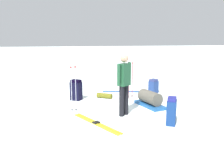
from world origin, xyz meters
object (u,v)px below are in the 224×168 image
(backpack_large_dark, at_px, (76,90))
(backpack_small_spare, at_px, (171,111))
(ski_pair_near, at_px, (126,91))
(ski_pair_far, at_px, (96,123))
(ski_poles_planted_near, at_px, (74,87))
(gear_sled, at_px, (150,99))
(backpack_bright, at_px, (153,86))
(sleeping_mat_rolled, at_px, (104,96))
(skier_standing, at_px, (124,82))
(ski_poles_planted_far, at_px, (131,78))

(backpack_large_dark, bearing_deg, backpack_small_spare, 129.96)
(ski_pair_near, relative_size, ski_pair_far, 1.09)
(backpack_large_dark, height_order, backpack_small_spare, backpack_large_dark)
(ski_pair_far, xyz_separation_m, ski_poles_planted_near, (0.54, -1.12, 0.73))
(ski_pair_far, height_order, gear_sled, gear_sled)
(backpack_bright, xyz_separation_m, gear_sled, (0.69, 1.74, -0.04))
(ski_poles_planted_near, height_order, gear_sled, ski_poles_planted_near)
(backpack_large_dark, xyz_separation_m, sleeping_mat_rolled, (-0.99, -0.08, -0.26))
(skier_standing, relative_size, ski_pair_far, 0.99)
(backpack_small_spare, height_order, ski_poles_planted_far, ski_poles_planted_far)
(skier_standing, bearing_deg, sleeping_mat_rolled, -81.47)
(backpack_small_spare, xyz_separation_m, sleeping_mat_rolled, (1.32, -2.84, -0.25))
(ski_pair_near, bearing_deg, ski_pair_far, 65.73)
(skier_standing, distance_m, backpack_bright, 3.06)
(ski_pair_far, relative_size, backpack_large_dark, 2.43)
(ski_pair_far, xyz_separation_m, backpack_small_spare, (-1.86, 0.33, 0.33))
(skier_standing, bearing_deg, backpack_large_dark, -55.48)
(skier_standing, relative_size, backpack_small_spare, 2.44)
(skier_standing, height_order, backpack_small_spare, skier_standing)
(backpack_small_spare, distance_m, ski_poles_planted_near, 2.83)
(ski_poles_planted_far, bearing_deg, ski_pair_far, 59.00)
(backpack_large_dark, distance_m, ski_poles_planted_far, 1.94)
(ski_pair_near, bearing_deg, sleeping_mat_rolled, 41.31)
(ski_pair_near, bearing_deg, backpack_bright, 160.36)
(ski_pair_far, distance_m, backpack_large_dark, 2.49)
(skier_standing, relative_size, backpack_bright, 3.17)
(backpack_large_dark, xyz_separation_m, gear_sled, (-2.27, 1.14, -0.12))
(backpack_large_dark, relative_size, ski_poles_planted_near, 0.53)
(skier_standing, bearing_deg, gear_sled, -143.71)
(skier_standing, xyz_separation_m, ski_poles_planted_far, (-0.62, -1.86, -0.25))
(backpack_large_dark, bearing_deg, ski_poles_planted_near, 86.26)
(ski_poles_planted_far, bearing_deg, backpack_small_spare, 98.36)
(ski_pair_far, distance_m, sleeping_mat_rolled, 2.57)
(ski_poles_planted_near, bearing_deg, backpack_large_dark, -93.74)
(ski_pair_near, distance_m, gear_sled, 2.12)
(backpack_bright, bearing_deg, ski_pair_near, -19.64)
(ski_pair_near, xyz_separation_m, ski_pair_far, (1.52, 3.37, -0.00))
(backpack_large_dark, xyz_separation_m, backpack_bright, (-2.96, -0.59, -0.08))
(backpack_bright, height_order, gear_sled, backpack_bright)
(backpack_bright, bearing_deg, ski_pair_far, 50.30)
(backpack_large_dark, xyz_separation_m, backpack_small_spare, (-2.31, 2.76, -0.00))
(ski_pair_near, bearing_deg, backpack_small_spare, 95.19)
(ski_pair_near, height_order, gear_sled, gear_sled)
(backpack_small_spare, bearing_deg, backpack_bright, -100.98)
(ski_pair_far, bearing_deg, ski_pair_near, -114.27)
(backpack_bright, bearing_deg, ski_poles_planted_near, 31.96)
(gear_sled, bearing_deg, backpack_bright, -111.73)
(skier_standing, xyz_separation_m, backpack_small_spare, (-1.03, 0.89, -0.61))
(backpack_small_spare, height_order, sleeping_mat_rolled, backpack_small_spare)
(ski_pair_far, height_order, ski_poles_planted_near, ski_poles_planted_near)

